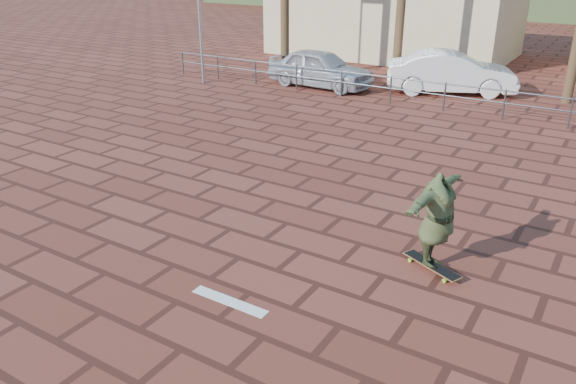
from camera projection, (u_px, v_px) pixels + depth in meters
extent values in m
plane|color=brown|center=(239.00, 258.00, 10.32)|extent=(120.00, 120.00, 0.00)
cube|color=white|center=(230.00, 301.00, 9.04)|extent=(1.40, 0.22, 0.01)
cylinder|color=#47494F|center=(183.00, 63.00, 25.28)|extent=(0.06, 0.06, 1.00)
cylinder|color=#47494F|center=(218.00, 67.00, 24.31)|extent=(0.06, 0.06, 1.00)
cylinder|color=#47494F|center=(256.00, 72.00, 23.34)|extent=(0.06, 0.06, 1.00)
cylinder|color=#47494F|center=(297.00, 77.00, 22.37)|extent=(0.06, 0.06, 1.00)
cylinder|color=#47494F|center=(341.00, 83.00, 21.40)|extent=(0.06, 0.06, 1.00)
cylinder|color=#47494F|center=(391.00, 90.00, 20.43)|extent=(0.06, 0.06, 1.00)
cylinder|color=#47494F|center=(445.00, 97.00, 19.46)|extent=(0.06, 0.06, 1.00)
cylinder|color=#47494F|center=(504.00, 105.00, 18.49)|extent=(0.06, 0.06, 1.00)
cylinder|color=#47494F|center=(570.00, 113.00, 17.52)|extent=(0.06, 0.06, 1.00)
cylinder|color=#47494F|center=(446.00, 84.00, 19.28)|extent=(24.00, 0.05, 0.05)
cylinder|color=#47494F|center=(445.00, 95.00, 19.44)|extent=(24.00, 0.05, 0.05)
cube|color=beige|center=(395.00, 15.00, 29.55)|extent=(12.00, 7.00, 4.00)
cube|color=olive|center=(432.00, 265.00, 9.89)|extent=(1.18, 0.73, 0.02)
cube|color=black|center=(432.00, 264.00, 9.88)|extent=(1.14, 0.69, 0.00)
cube|color=silver|center=(415.00, 257.00, 10.21)|extent=(0.14, 0.20, 0.03)
cube|color=silver|center=(449.00, 277.00, 9.58)|extent=(0.14, 0.20, 0.03)
cylinder|color=#7EB827|center=(410.00, 260.00, 10.17)|extent=(0.08, 0.06, 0.08)
cylinder|color=#7EB827|center=(419.00, 257.00, 10.29)|extent=(0.08, 0.06, 0.08)
cylinder|color=#7EB827|center=(444.00, 281.00, 9.54)|extent=(0.08, 0.06, 0.08)
cylinder|color=#7EB827|center=(454.00, 277.00, 9.66)|extent=(0.08, 0.06, 0.08)
imported|color=#3E4726|center=(437.00, 220.00, 9.53)|extent=(0.74, 2.17, 1.73)
imported|color=#B0B1B7|center=(320.00, 68.00, 22.79)|extent=(4.52, 2.02, 1.51)
imported|color=white|center=(451.00, 73.00, 21.75)|extent=(5.15, 3.46, 1.60)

